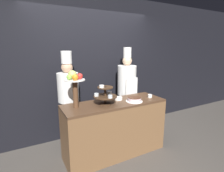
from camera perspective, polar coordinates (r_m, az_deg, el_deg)
The scene contains 10 objects.
ground_plane at distance 3.06m, azimuth 3.73°, elevation -23.38°, with size 14.00×14.00×0.00m, color #47423D.
wall_back at distance 3.59m, azimuth -6.40°, elevation 6.18°, with size 10.00×0.06×2.80m.
buffet_counter at distance 3.03m, azimuth 0.92°, elevation -13.57°, with size 1.70×0.57×0.92m.
tiered_stand at distance 2.72m, azimuth -2.26°, elevation -2.81°, with size 0.37×0.37×0.32m.
fruit_pedestal at distance 2.59m, azimuth -12.16°, elevation 1.14°, with size 0.30×0.30×0.55m.
cake_round at distance 2.91m, azimuth 7.27°, elevation -4.40°, with size 0.28×0.28×0.07m.
cup_white at distance 3.19m, azimuth 12.26°, elevation -3.18°, with size 0.08×0.08×0.05m.
serving_bowl_far at distance 2.98m, azimuth 2.03°, elevation -4.07°, with size 0.14×0.14×0.15m.
chef_left at distance 3.14m, azimuth -14.00°, elevation -3.24°, with size 0.36×0.36×1.74m.
chef_center_left at distance 3.61m, azimuth 4.83°, elevation -0.50°, with size 0.38×0.38×1.80m.
Camera 1 is at (-1.33, -2.09, 1.79)m, focal length 28.00 mm.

